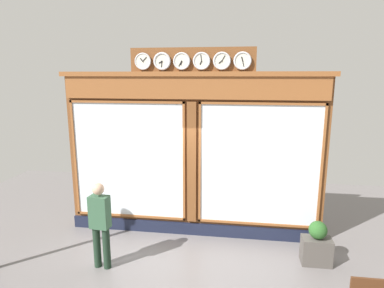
{
  "coord_description": "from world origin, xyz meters",
  "views": [
    {
      "loc": [
        -1.01,
        6.94,
        3.62
      ],
      "look_at": [
        0.0,
        0.0,
        2.14
      ],
      "focal_mm": 30.65,
      "sensor_mm": 36.0,
      "label": 1
    }
  ],
  "objects": [
    {
      "name": "planter_box",
      "position": [
        -2.57,
        0.84,
        0.26
      ],
      "size": [
        0.56,
        0.36,
        0.53
      ],
      "primitive_type": "cube",
      "color": "#4C4742",
      "rests_on": "ground_plane"
    },
    {
      "name": "planter_shrub",
      "position": [
        -2.57,
        0.84,
        0.7
      ],
      "size": [
        0.35,
        0.35,
        0.35
      ],
      "primitive_type": "sphere",
      "color": "#285623",
      "rests_on": "planter_box"
    },
    {
      "name": "pedestrian",
      "position": [
        1.51,
        1.57,
        0.93
      ],
      "size": [
        0.38,
        0.26,
        1.69
      ],
      "color": "#1C2F21",
      "rests_on": "ground_plane"
    },
    {
      "name": "shop_facade",
      "position": [
        -0.0,
        -0.13,
        1.88
      ],
      "size": [
        5.85,
        0.42,
        4.18
      ],
      "color": "brown",
      "rests_on": "ground_plane"
    }
  ]
}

